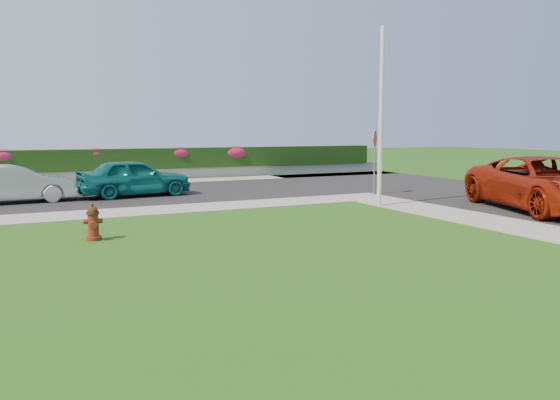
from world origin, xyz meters
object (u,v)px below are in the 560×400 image
suv_red (546,184)px  utility_pole (381,118)px  fire_hydrant (93,223)px  sedan_silver (15,184)px  sedan_teal (134,177)px  stop_sign (375,146)px

suv_red → utility_pole: 5.79m
fire_hydrant → sedan_silver: 8.40m
suv_red → sedan_silver: 18.46m
sedan_teal → suv_red: bearing=-136.5°
suv_red → sedan_silver: bearing=166.9°
fire_hydrant → sedan_silver: bearing=107.1°
sedan_teal → sedan_silver: 4.31m
fire_hydrant → sedan_silver: size_ratio=0.21×
sedan_silver → utility_pole: (11.48, -6.41, 2.36)m
suv_red → utility_pole: (-4.13, 3.43, 2.16)m
sedan_silver → stop_sign: size_ratio=1.54×
fire_hydrant → sedan_silver: (-1.67, 8.22, 0.30)m
sedan_teal → stop_sign: size_ratio=1.64×
sedan_silver → utility_pole: size_ratio=0.67×
utility_pole → stop_sign: (1.77, 2.77, -1.07)m
sedan_teal → sedan_silver: size_ratio=1.06×
suv_red → utility_pole: size_ratio=1.03×
suv_red → sedan_silver: size_ratio=1.53×
suv_red → sedan_silver: (-15.61, 9.84, -0.20)m
sedan_silver → utility_pole: 13.36m
fire_hydrant → sedan_teal: bearing=78.0°
utility_pole → sedan_silver: bearing=150.8°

